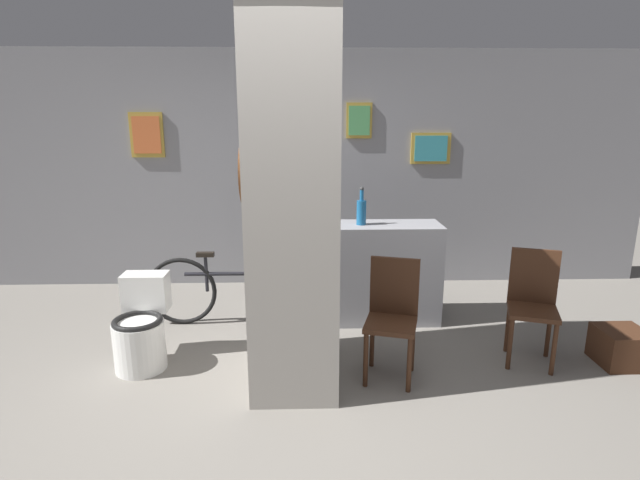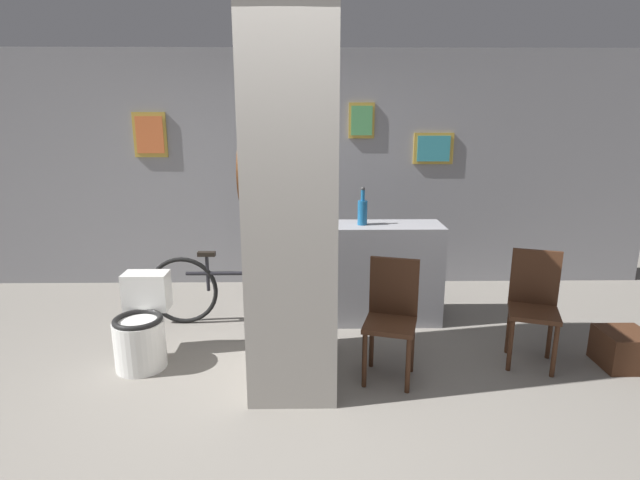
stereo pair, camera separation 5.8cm
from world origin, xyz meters
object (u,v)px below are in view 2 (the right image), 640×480
Objects in this scene: bottle_tall at (362,211)px; toilet at (142,329)px; bicycle at (234,289)px; chair_near_pillar at (391,314)px; chair_by_doorway at (534,303)px.

toilet is at bearing -155.26° from bottle_tall.
toilet is 0.43× the size of bicycle.
bottle_tall is at bearing 24.74° from toilet.
bicycle is at bearing 51.97° from toilet.
bicycle is at bearing -177.57° from bottle_tall.
bicycle is 4.58× the size of bottle_tall.
bottle_tall reaches higher than bicycle.
chair_near_pillar is at bearing -36.72° from bicycle.
chair_by_doorway is 0.56× the size of bicycle.
toilet is 0.99m from bicycle.
chair_by_doorway is at bearing 26.23° from chair_near_pillar.
bottle_tall reaches higher than chair_by_doorway.
chair_near_pillar is 1.65m from bicycle.
toilet is at bearing -161.10° from chair_by_doorway.
chair_by_doorway is 1.62m from bottle_tall.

